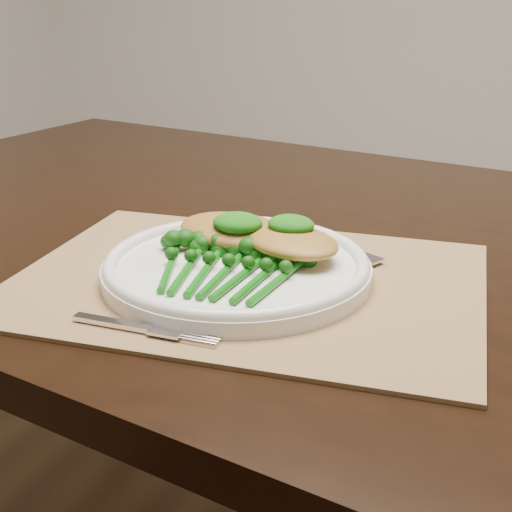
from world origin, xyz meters
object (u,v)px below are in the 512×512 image
at_px(dinner_plate, 237,266).
at_px(broccolini_bundle, 222,274).
at_px(dining_table, 302,467).
at_px(chicken_fillet_left, 235,230).
at_px(placemat, 247,281).

xyz_separation_m(dinner_plate, broccolini_bundle, (0.00, -0.04, 0.01)).
height_order(dining_table, dinner_plate, dinner_plate).
height_order(chicken_fillet_left, broccolini_bundle, chicken_fillet_left).
bearing_deg(dining_table, placemat, -83.23).
bearing_deg(dining_table, chicken_fillet_left, -101.29).
bearing_deg(dining_table, dinner_plate, -86.83).
xyz_separation_m(dining_table, chicken_fillet_left, (-0.05, -0.13, 0.41)).
distance_m(dining_table, dinner_plate, 0.43).
height_order(placemat, broccolini_bundle, broccolini_bundle).
bearing_deg(placemat, dining_table, 82.12).
height_order(dinner_plate, broccolini_bundle, broccolini_bundle).
distance_m(dinner_plate, chicken_fillet_left, 0.07).
relative_size(dinner_plate, chicken_fillet_left, 2.06).
xyz_separation_m(dining_table, dinner_plate, (-0.02, -0.19, 0.39)).
bearing_deg(broccolini_bundle, dining_table, 81.21).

